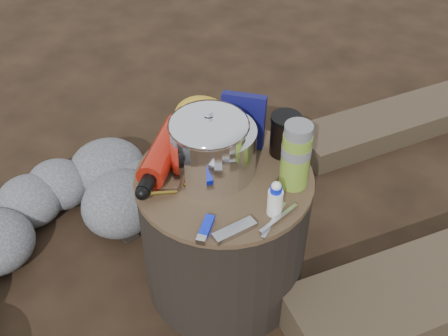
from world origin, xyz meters
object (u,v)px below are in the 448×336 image
at_px(fuel_bottle, 164,151).
at_px(thermos, 296,156).
at_px(stump, 224,232).
at_px(camping_pot, 209,146).
at_px(travel_mug, 285,135).

relative_size(fuel_bottle, thermos, 1.67).
bearing_deg(stump, camping_pot, -162.56).
bearing_deg(stump, fuel_bottle, -175.64).
distance_m(stump, fuel_bottle, 0.32).
relative_size(stump, fuel_bottle, 1.54).
bearing_deg(thermos, fuel_bottle, -168.95).
bearing_deg(fuel_bottle, camping_pot, -10.93).
xyz_separation_m(camping_pot, fuel_bottle, (-0.14, -0.00, -0.06)).
relative_size(camping_pot, fuel_bottle, 0.64).
xyz_separation_m(camping_pot, thermos, (0.22, 0.07, -0.01)).
relative_size(camping_pot, travel_mug, 1.66).
bearing_deg(camping_pot, travel_mug, 51.04).
relative_size(stump, camping_pot, 2.39).
distance_m(camping_pot, fuel_bottle, 0.15).
xyz_separation_m(camping_pot, travel_mug, (0.15, 0.18, -0.04)).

